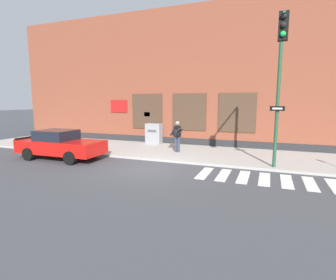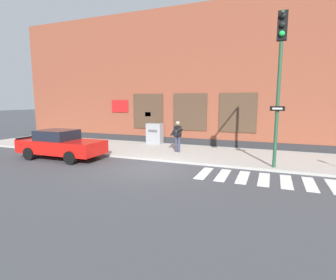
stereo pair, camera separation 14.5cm
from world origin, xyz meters
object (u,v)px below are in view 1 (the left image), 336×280
(traffic_light, at_px, (280,75))
(utility_box, at_px, (154,133))
(red_car, at_px, (60,145))
(busker, at_px, (177,135))

(traffic_light, distance_m, utility_box, 9.87)
(red_car, height_order, busker, busker)
(red_car, relative_size, busker, 2.61)
(busker, bearing_deg, utility_box, 136.63)
(utility_box, bearing_deg, busker, -43.37)
(traffic_light, relative_size, utility_box, 4.07)
(utility_box, bearing_deg, traffic_light, -34.38)
(busker, xyz_separation_m, utility_box, (-2.51, 2.37, -0.31))
(red_car, relative_size, utility_box, 3.30)
(busker, bearing_deg, red_car, -147.02)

